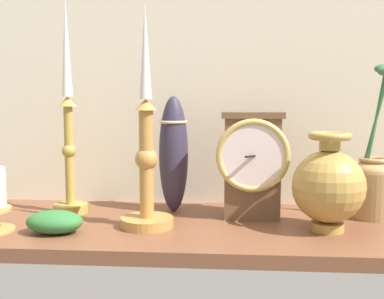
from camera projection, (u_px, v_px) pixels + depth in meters
ground_plane at (201, 229)px, 89.76cm from camera, size 100.00×36.00×2.40cm
back_wall at (206, 58)px, 104.54cm from camera, size 120.00×2.00×65.00cm
mantel_clock at (252, 163)px, 92.55cm from camera, size 14.08×10.38×20.92cm
candlestick_tall_left at (69, 134)px, 96.01cm from camera, size 7.03×7.03×43.60cm
candlestick_tall_center at (146, 161)px, 85.50cm from camera, size 9.75×9.75×40.25cm
brass_vase_bulbous at (328, 185)px, 83.27cm from camera, size 12.86×12.86×17.64cm
brass_vase_jar at (375, 182)px, 93.11cm from camera, size 9.42×9.42×30.22cm
tall_ceramic_vase at (174, 154)px, 97.59cm from camera, size 6.03×6.03×24.02cm
ivy_sprig at (55, 222)px, 82.50cm from camera, size 9.99×6.99×4.03cm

